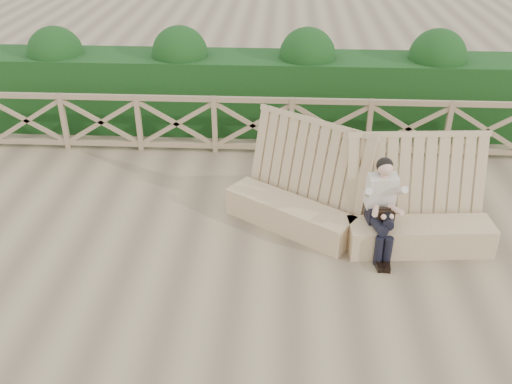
{
  "coord_description": "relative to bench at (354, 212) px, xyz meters",
  "views": [
    {
      "loc": [
        0.59,
        -6.29,
        4.73
      ],
      "look_at": [
        0.23,
        0.4,
        0.9
      ],
      "focal_mm": 40.0,
      "sensor_mm": 36.0,
      "label": 1
    }
  ],
  "objects": [
    {
      "name": "hedge",
      "position": [
        -1.63,
        3.92,
        0.36
      ],
      "size": [
        12.0,
        1.2,
        1.5
      ],
      "primitive_type": "cube",
      "color": "black",
      "rests_on": "ground"
    },
    {
      "name": "ground",
      "position": [
        -1.63,
        -0.78,
        -0.39
      ],
      "size": [
        60.0,
        60.0,
        0.0
      ],
      "primitive_type": "plane",
      "color": "brown",
      "rests_on": "ground"
    },
    {
      "name": "woman",
      "position": [
        0.32,
        -0.34,
        0.35
      ],
      "size": [
        0.43,
        0.87,
        1.39
      ],
      "rotation": [
        0.0,
        0.0,
        0.14
      ],
      "color": "black",
      "rests_on": "ground"
    },
    {
      "name": "guardrail",
      "position": [
        -1.63,
        2.72,
        0.16
      ],
      "size": [
        10.1,
        0.09,
        1.1
      ],
      "color": "#82684B",
      "rests_on": "ground"
    },
    {
      "name": "bench",
      "position": [
        0.0,
        0.0,
        0.0
      ],
      "size": [
        3.82,
        1.78,
        1.56
      ],
      "rotation": [
        0.0,
        0.0,
        -0.28
      ],
      "color": "#9A7C58",
      "rests_on": "ground"
    }
  ]
}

